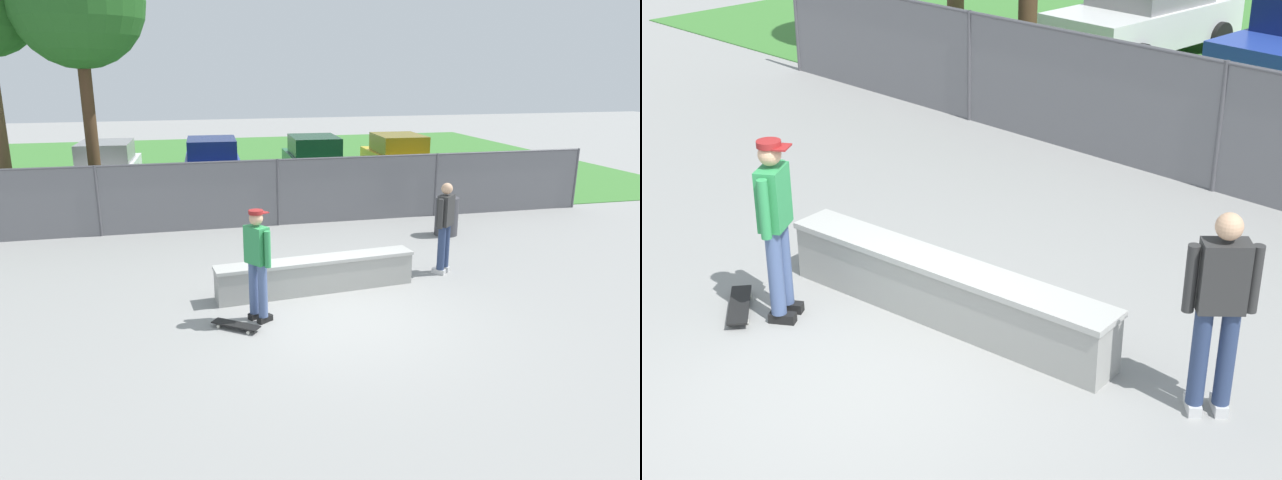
{
  "view_description": "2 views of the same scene",
  "coord_description": "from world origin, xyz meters",
  "views": [
    {
      "loc": [
        -2.46,
        -8.61,
        3.94
      ],
      "look_at": [
        -0.05,
        1.32,
        0.96
      ],
      "focal_mm": 33.14,
      "sensor_mm": 36.0,
      "label": 1
    },
    {
      "loc": [
        5.73,
        -4.62,
        4.72
      ],
      "look_at": [
        -0.04,
        1.41,
        0.85
      ],
      "focal_mm": 54.12,
      "sensor_mm": 36.0,
      "label": 2
    }
  ],
  "objects": [
    {
      "name": "car_green",
      "position": [
        2.23,
        11.48,
        0.84
      ],
      "size": [
        2.18,
        4.28,
        1.66
      ],
      "color": "#1E6638",
      "rests_on": "ground"
    },
    {
      "name": "ground_plane",
      "position": [
        0.0,
        0.0,
        0.0
      ],
      "size": [
        80.0,
        80.0,
        0.0
      ],
      "primitive_type": "plane",
      "color": "gray"
    },
    {
      "name": "tree_near_right",
      "position": [
        -4.58,
        7.73,
        5.48
      ],
      "size": [
        3.25,
        3.25,
        7.15
      ],
      "color": "#47301E",
      "rests_on": "ground"
    },
    {
      "name": "car_blue",
      "position": [
        -1.3,
        11.64,
        0.84
      ],
      "size": [
        2.18,
        4.28,
        1.66
      ],
      "color": "#233D9E",
      "rests_on": "ground"
    },
    {
      "name": "grass_strip",
      "position": [
        0.0,
        16.41,
        0.01
      ],
      "size": [
        29.5,
        20.0,
        0.02
      ],
      "primitive_type": "cube",
      "color": "#3D7A33",
      "rests_on": "ground"
    },
    {
      "name": "skateboarder",
      "position": [
        -1.34,
        0.21,
        1.03
      ],
      "size": [
        0.42,
        0.52,
        1.84
      ],
      "color": "black",
      "rests_on": "ground"
    },
    {
      "name": "concrete_ledge",
      "position": [
        -0.13,
        1.27,
        0.32
      ],
      "size": [
        3.74,
        0.86,
        0.63
      ],
      "color": "#999993",
      "rests_on": "ground"
    },
    {
      "name": "bystander",
      "position": [
        2.55,
        1.67,
        1.01
      ],
      "size": [
        0.47,
        0.45,
        1.82
      ],
      "color": "beige",
      "rests_on": "ground"
    },
    {
      "name": "skateboard",
      "position": [
        -1.74,
        -0.04,
        0.07
      ],
      "size": [
        0.75,
        0.65,
        0.09
      ],
      "color": "black",
      "rests_on": "ground"
    },
    {
      "name": "chainlink_fence",
      "position": [
        0.0,
        6.11,
        0.95
      ],
      "size": [
        17.57,
        0.07,
        1.73
      ],
      "color": "#4C4C51",
      "rests_on": "ground"
    },
    {
      "name": "car_white",
      "position": [
        -4.7,
        11.46,
        0.84
      ],
      "size": [
        2.18,
        4.28,
        1.66
      ],
      "color": "silver",
      "rests_on": "ground"
    },
    {
      "name": "car_yellow",
      "position": [
        5.29,
        11.3,
        0.84
      ],
      "size": [
        2.18,
        4.28,
        1.66
      ],
      "color": "gold",
      "rests_on": "ground"
    },
    {
      "name": "trash_bin",
      "position": [
        3.84,
        4.24,
        0.47
      ],
      "size": [
        0.56,
        0.56,
        0.93
      ],
      "primitive_type": "cylinder",
      "color": "#3F3F44",
      "rests_on": "ground"
    }
  ]
}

